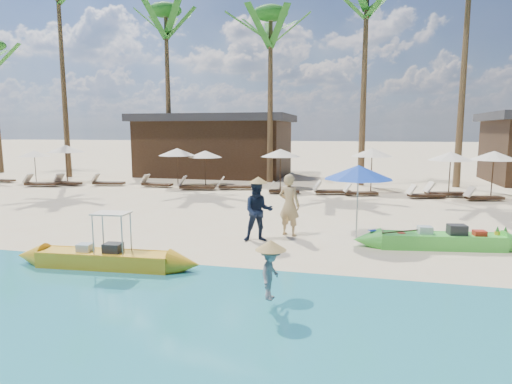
% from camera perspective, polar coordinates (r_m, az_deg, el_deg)
% --- Properties ---
extents(ground, '(240.00, 240.00, 0.00)m').
position_cam_1_polar(ground, '(12.32, 3.93, -6.80)').
color(ground, beige).
rests_on(ground, ground).
extents(wet_sand_strip, '(240.00, 4.50, 0.01)m').
position_cam_1_polar(wet_sand_strip, '(7.70, -2.46, -16.19)').
color(wet_sand_strip, tan).
rests_on(wet_sand_strip, ground).
extents(green_canoe, '(5.21, 1.14, 0.66)m').
position_cam_1_polar(green_canoe, '(12.73, 23.39, -5.93)').
color(green_canoe, '#4BD440').
rests_on(green_canoe, ground).
extents(yellow_canoe, '(5.10, 0.89, 1.32)m').
position_cam_1_polar(yellow_canoe, '(10.69, -19.44, -8.40)').
color(yellow_canoe, yellow).
rests_on(yellow_canoe, ground).
extents(tourist, '(0.80, 0.67, 1.89)m').
position_cam_1_polar(tourist, '(13.01, 4.45, -1.73)').
color(tourist, tan).
rests_on(tourist, ground).
extents(vendor_green, '(1.01, 0.89, 1.76)m').
position_cam_1_polar(vendor_green, '(12.32, 0.30, -2.57)').
color(vendor_green, '#131E36').
rests_on(vendor_green, ground).
extents(vendor_yellow, '(0.44, 0.67, 0.97)m').
position_cam_1_polar(vendor_yellow, '(7.75, 1.97, -10.74)').
color(vendor_yellow, gray).
rests_on(vendor_yellow, ground).
extents(blue_umbrella, '(2.03, 2.03, 2.18)m').
position_cam_1_polar(blue_umbrella, '(12.92, 13.49, 2.59)').
color(blue_umbrella, '#99999E').
rests_on(blue_umbrella, ground).
extents(resort_parasol_1, '(1.90, 1.90, 1.96)m').
position_cam_1_polar(resort_parasol_1, '(30.11, -27.46, 4.57)').
color(resort_parasol_1, '#322114').
rests_on(resort_parasol_1, ground).
extents(lounger_1_left, '(1.65, 0.52, 0.56)m').
position_cam_1_polar(lounger_1_left, '(30.79, -30.89, 1.44)').
color(lounger_1_left, '#322114').
rests_on(lounger_1_left, ground).
extents(lounger_1_right, '(2.02, 0.93, 0.66)m').
position_cam_1_polar(lounger_1_right, '(27.46, -26.87, 1.11)').
color(lounger_1_right, '#322114').
rests_on(lounger_1_right, ground).
extents(resort_parasol_2, '(2.25, 2.25, 2.32)m').
position_cam_1_polar(resort_parasol_2, '(28.72, -24.04, 5.30)').
color(resort_parasol_2, '#322114').
rests_on(resort_parasol_2, ground).
extents(lounger_2_left, '(1.84, 0.89, 0.60)m').
position_cam_1_polar(lounger_2_left, '(27.41, -23.92, 1.23)').
color(lounger_2_left, '#322114').
rests_on(lounger_2_left, ground).
extents(resort_parasol_3, '(2.13, 2.13, 2.19)m').
position_cam_1_polar(resort_parasol_3, '(24.90, -10.47, 5.27)').
color(resort_parasol_3, '#322114').
rests_on(resort_parasol_3, ground).
extents(lounger_3_left, '(1.94, 0.88, 0.63)m').
position_cam_1_polar(lounger_3_left, '(26.39, -19.30, 1.26)').
color(lounger_3_left, '#322114').
rests_on(lounger_3_left, ground).
extents(lounger_3_right, '(1.86, 0.65, 0.62)m').
position_cam_1_polar(lounger_3_right, '(24.98, -13.30, 1.13)').
color(lounger_3_right, '#322114').
rests_on(lounger_3_right, ground).
extents(resort_parasol_4, '(1.98, 1.98, 2.04)m').
position_cam_1_polar(resort_parasol_4, '(24.93, -6.80, 5.05)').
color(resort_parasol_4, '#322114').
rests_on(resort_parasol_4, ground).
extents(lounger_4_left, '(2.05, 0.93, 0.67)m').
position_cam_1_polar(lounger_4_left, '(23.31, -8.16, 0.81)').
color(lounger_4_left, '#322114').
rests_on(lounger_4_left, ground).
extents(lounger_4_right, '(1.92, 0.95, 0.63)m').
position_cam_1_polar(lounger_4_right, '(23.24, -3.15, 0.83)').
color(lounger_4_right, '#322114').
rests_on(lounger_4_right, ground).
extents(resort_parasol_5, '(2.14, 2.14, 2.21)m').
position_cam_1_polar(resort_parasol_5, '(23.16, 3.28, 5.23)').
color(resort_parasol_5, '#322114').
rests_on(resort_parasol_5, ground).
extents(lounger_5_left, '(1.67, 0.69, 0.55)m').
position_cam_1_polar(lounger_5_left, '(21.75, 3.46, 0.25)').
color(lounger_5_left, '#322114').
rests_on(lounger_5_left, ground).
extents(resort_parasol_6, '(2.21, 2.21, 2.28)m').
position_cam_1_polar(resort_parasol_6, '(23.33, 15.23, 5.13)').
color(resort_parasol_6, '#322114').
rests_on(resort_parasol_6, ground).
extents(lounger_6_left, '(1.94, 1.00, 0.63)m').
position_cam_1_polar(lounger_6_left, '(21.77, 9.85, 0.22)').
color(lounger_6_left, '#322114').
rests_on(lounger_6_left, ground).
extents(lounger_6_right, '(1.73, 0.88, 0.56)m').
position_cam_1_polar(lounger_6_right, '(21.61, 13.55, -0.01)').
color(lounger_6_right, '#322114').
rests_on(lounger_6_right, ground).
extents(resort_parasol_7, '(2.12, 2.12, 2.18)m').
position_cam_1_polar(resort_parasol_7, '(22.56, 24.54, 4.37)').
color(resort_parasol_7, '#322114').
rests_on(resort_parasol_7, ground).
extents(lounger_7_left, '(1.82, 0.99, 0.59)m').
position_cam_1_polar(lounger_7_left, '(21.71, 21.45, -0.29)').
color(lounger_7_left, '#322114').
rests_on(lounger_7_left, ground).
extents(lounger_7_right, '(2.03, 1.03, 0.66)m').
position_cam_1_polar(lounger_7_right, '(22.53, 23.62, -0.06)').
color(lounger_7_right, '#322114').
rests_on(lounger_7_right, ground).
extents(resort_parasol_8, '(2.17, 2.17, 2.23)m').
position_cam_1_polar(resort_parasol_8, '(23.15, 29.15, 4.26)').
color(resort_parasol_8, '#322114').
rests_on(resort_parasol_8, ground).
extents(lounger_8_left, '(1.78, 0.94, 0.58)m').
position_cam_1_polar(lounger_8_left, '(22.07, 27.90, -0.55)').
color(lounger_8_left, '#322114').
rests_on(lounger_8_left, ground).
extents(palm_1, '(2.08, 2.08, 13.60)m').
position_cam_1_polar(palm_1, '(33.25, -24.77, 20.75)').
color(palm_1, brown).
rests_on(palm_1, ground).
extents(palm_2, '(2.08, 2.08, 11.33)m').
position_cam_1_polar(palm_2, '(30.14, -11.86, 19.50)').
color(palm_2, brown).
rests_on(palm_2, ground).
extents(palm_3, '(2.08, 2.08, 10.52)m').
position_cam_1_polar(palm_3, '(27.09, 1.95, 19.67)').
color(palm_3, brown).
rests_on(palm_3, ground).
extents(palm_4, '(2.08, 2.08, 11.70)m').
position_cam_1_polar(palm_4, '(26.51, 14.48, 21.62)').
color(palm_4, brown).
rests_on(palm_4, ground).
extents(pavilion_west, '(10.80, 6.60, 4.30)m').
position_cam_1_polar(pavilion_west, '(30.90, -5.42, 6.31)').
color(pavilion_west, '#322114').
rests_on(pavilion_west, ground).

